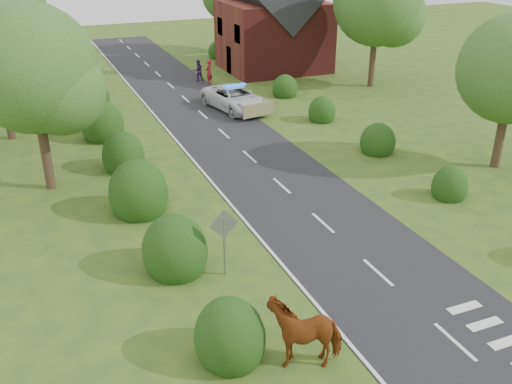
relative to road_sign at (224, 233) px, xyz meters
name	(u,v)px	position (x,y,z in m)	size (l,w,h in m)	color
ground	(378,273)	(5.00, -2.00, -1.65)	(120.00, 120.00, 0.00)	#2F4D1F
road	(230,139)	(5.00, 13.00, -1.64)	(6.00, 70.00, 0.02)	black
road_markings	(215,155)	(3.40, 10.93, -1.63)	(4.96, 70.00, 0.01)	white
hedgerow_left	(126,164)	(-1.51, 9.69, -0.91)	(2.75, 50.41, 3.00)	black
hedgerow_right	(365,136)	(11.60, 9.21, -1.10)	(2.10, 45.78, 2.10)	black
tree_left_a	(39,74)	(-4.75, 9.86, 3.69)	(5.74, 5.60, 8.38)	#332316
tree_left_b	(0,50)	(-6.25, 17.86, 3.39)	(5.74, 5.60, 8.07)	#332316
tree_right_b	(382,5)	(19.29, 19.84, 4.28)	(6.56, 6.40, 9.40)	#332316
road_sign	(224,233)	(0.00, 0.00, 0.00)	(1.06, 0.08, 2.53)	gray
house	(274,23)	(14.49, 28.00, 2.13)	(8.00, 7.40, 9.17)	maroon
cow	(304,333)	(0.62, -4.81, -0.81)	(1.25, 2.37, 1.68)	maroon
police_van	(235,98)	(7.36, 18.28, -0.88)	(3.55, 5.95, 1.69)	silver
pedestrian_red	(209,72)	(7.93, 25.45, -0.74)	(0.67, 0.44, 1.83)	maroon
pedestrian_purple	(198,71)	(7.42, 26.61, -0.83)	(0.80, 0.62, 1.64)	#401F59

